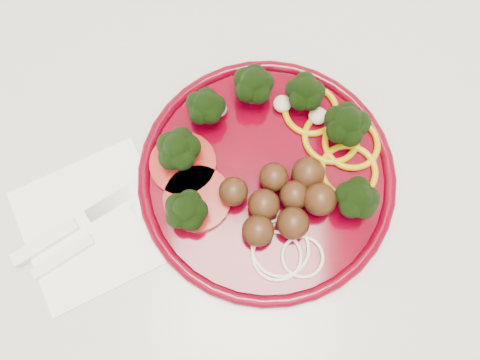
{
  "coord_description": "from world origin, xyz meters",
  "views": [
    {
      "loc": [
        0.13,
        1.52,
        1.42
      ],
      "look_at": [
        0.12,
        1.68,
        0.92
      ],
      "focal_mm": 35.0,
      "sensor_mm": 36.0,
      "label": 1
    }
  ],
  "objects_px": {
    "plate": "(267,167)",
    "knife": "(72,226)",
    "fork": "(80,246)",
    "napkin": "(94,223)"
  },
  "relations": [
    {
      "from": "plate",
      "to": "knife",
      "type": "distance_m",
      "value": 0.23
    },
    {
      "from": "plate",
      "to": "knife",
      "type": "relative_size",
      "value": 1.81
    },
    {
      "from": "knife",
      "to": "fork",
      "type": "bearing_deg",
      "value": -97.0
    },
    {
      "from": "knife",
      "to": "plate",
      "type": "bearing_deg",
      "value": -17.22
    },
    {
      "from": "plate",
      "to": "fork",
      "type": "distance_m",
      "value": 0.22
    },
    {
      "from": "napkin",
      "to": "fork",
      "type": "distance_m",
      "value": 0.03
    },
    {
      "from": "plate",
      "to": "fork",
      "type": "xyz_separation_m",
      "value": [
        -0.2,
        -0.1,
        -0.01
      ]
    },
    {
      "from": "napkin",
      "to": "plate",
      "type": "bearing_deg",
      "value": 20.11
    },
    {
      "from": "napkin",
      "to": "fork",
      "type": "relative_size",
      "value": 1.06
    },
    {
      "from": "knife",
      "to": "fork",
      "type": "distance_m",
      "value": 0.03
    }
  ]
}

